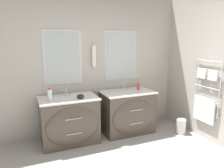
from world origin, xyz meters
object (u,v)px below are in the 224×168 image
at_px(vanity_right, 128,112).
at_px(flower_vase, 139,84).
at_px(vanity_left, 70,120).
at_px(toiletry_bottle, 50,95).
at_px(amenity_bowl, 81,96).
at_px(waste_bin, 181,126).

relative_size(vanity_right, flower_vase, 3.27).
xyz_separation_m(vanity_left, toiletry_bottle, (-0.31, -0.06, 0.50)).
distance_m(toiletry_bottle, flower_vase, 1.73).
bearing_deg(vanity_left, toiletry_bottle, -169.00).
bearing_deg(vanity_left, vanity_right, 0.00).
bearing_deg(vanity_right, amenity_bowl, -173.65).
distance_m(vanity_left, waste_bin, 2.13).
xyz_separation_m(vanity_left, vanity_right, (1.14, 0.00, 0.00)).
xyz_separation_m(toiletry_bottle, waste_bin, (2.38, -0.39, -0.77)).
distance_m(vanity_right, waste_bin, 1.06).
xyz_separation_m(vanity_left, flower_vase, (1.41, 0.09, 0.52)).
relative_size(amenity_bowl, flower_vase, 0.41).
distance_m(vanity_left, toiletry_bottle, 0.60).
distance_m(flower_vase, waste_bin, 1.16).
distance_m(amenity_bowl, waste_bin, 2.05).
bearing_deg(amenity_bowl, toiletry_bottle, 174.65).
height_order(vanity_right, waste_bin, vanity_right).
height_order(amenity_bowl, flower_vase, flower_vase).
relative_size(vanity_left, amenity_bowl, 8.02).
bearing_deg(vanity_right, waste_bin, -26.10).
height_order(vanity_left, vanity_right, same).
relative_size(vanity_right, toiletry_bottle, 4.60).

